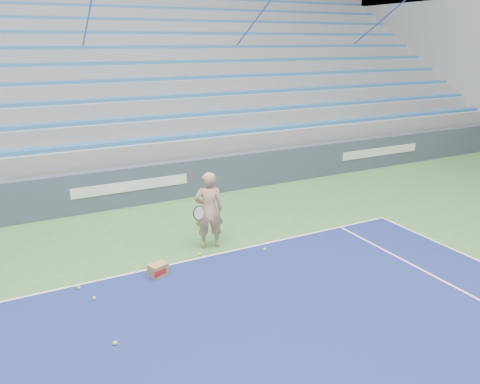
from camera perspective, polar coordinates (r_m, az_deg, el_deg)
sponsor_barrier at (r=13.24m, az=-13.23°, el=0.69°), size 30.00×0.32×1.10m
bleachers at (r=18.39m, az=-18.30°, el=10.78°), size 31.00×9.15×7.30m
tennis_player at (r=10.18m, az=-3.84°, el=-2.23°), size 0.96×0.90×1.72m
ball_box at (r=9.34m, az=-9.94°, el=-9.34°), size 0.41×0.37×0.26m
tennis_ball_0 at (r=9.29m, az=-19.06°, el=-10.96°), size 0.07×0.07×0.07m
tennis_ball_1 at (r=10.29m, az=3.04°, el=-7.00°), size 0.07×0.07×0.07m
tennis_ball_2 at (r=7.63m, az=-14.98°, el=-17.38°), size 0.07×0.07×0.07m
tennis_ball_3 at (r=8.86m, az=-17.34°, el=-12.25°), size 0.07×0.07×0.07m
tennis_ball_4 at (r=10.10m, az=-4.88°, el=-7.54°), size 0.07×0.07×0.07m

